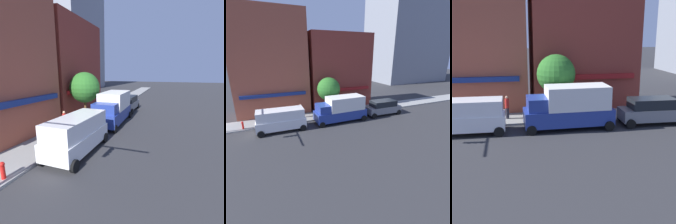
{
  "view_description": "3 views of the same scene",
  "coord_description": "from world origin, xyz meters",
  "views": [
    {
      "loc": [
        2.06,
        -0.66,
        4.94
      ],
      "look_at": [
        17.63,
        4.7,
        1.2
      ],
      "focal_mm": 28.0,
      "sensor_mm": 36.0,
      "label": 1
    },
    {
      "loc": [
        9.76,
        -13.52,
        7.9
      ],
      "look_at": [
        17.63,
        4.7,
        1.2
      ],
      "focal_mm": 28.0,
      "sensor_mm": 36.0,
      "label": 2
    },
    {
      "loc": [
        13.85,
        -16.01,
        6.83
      ],
      "look_at": [
        17.63,
        4.7,
        1.2
      ],
      "focal_mm": 50.0,
      "sensor_mm": 36.0,
      "label": 3
    }
  ],
  "objects": [
    {
      "name": "box_truck_blue",
      "position": [
        18.03,
        4.7,
        1.59
      ],
      "size": [
        6.25,
        2.42,
        3.04
      ],
      "rotation": [
        0.0,
        0.0,
        0.02
      ],
      "color": "navy",
      "rests_on": "ground_plane"
    },
    {
      "name": "van_white",
      "position": [
        11.06,
        4.7,
        1.29
      ],
      "size": [
        5.04,
        2.22,
        2.34
      ],
      "rotation": [
        0.0,
        0.0,
        -0.02
      ],
      "color": "white",
      "rests_on": "ground_plane"
    },
    {
      "name": "street_tree",
      "position": [
        17.52,
        7.5,
        3.48
      ],
      "size": [
        2.98,
        2.98,
        4.83
      ],
      "color": "brown",
      "rests_on": "sidewalk_left"
    },
    {
      "name": "pedestrian_red_jacket",
      "position": [
        13.71,
        7.44,
        1.07
      ],
      "size": [
        0.32,
        0.32,
        1.77
      ],
      "rotation": [
        0.0,
        0.0,
        4.18
      ],
      "color": "#23232D",
      "rests_on": "sidewalk_left"
    },
    {
      "name": "storefront_row",
      "position": [
        15.24,
        11.5,
        5.97
      ],
      "size": [
        18.7,
        5.3,
        13.05
      ],
      "color": "#9E4C38",
      "rests_on": "ground_plane"
    },
    {
      "name": "suv_grey",
      "position": [
        24.2,
        4.7,
        1.03
      ],
      "size": [
        4.75,
        2.12,
        1.94
      ],
      "rotation": [
        0.0,
        0.0,
        -0.03
      ],
      "color": "slate",
      "rests_on": "ground_plane"
    },
    {
      "name": "tower_distant",
      "position": [
        49.92,
        29.09,
        20.68
      ],
      "size": [
        20.28,
        14.18,
        41.36
      ],
      "color": "gray",
      "rests_on": "ground_plane"
    },
    {
      "name": "fire_hydrant",
      "position": [
        7.22,
        6.4,
        0.61
      ],
      "size": [
        0.24,
        0.24,
        0.84
      ],
      "color": "red",
      "rests_on": "sidewalk_left"
    }
  ]
}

